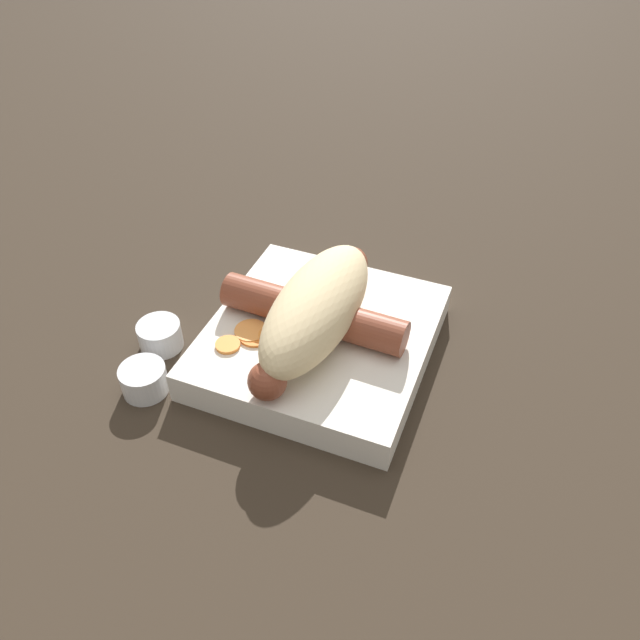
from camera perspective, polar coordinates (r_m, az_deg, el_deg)
The scene contains 7 objects.
ground_plane at distance 0.59m, azimuth 0.00°, elevation -2.97°, with size 3.00×3.00×0.00m, color #33281E.
food_tray at distance 0.58m, azimuth 0.00°, elevation -1.88°, with size 0.21×0.20×0.03m.
bread_roll at distance 0.54m, azimuth -0.21°, elevation 1.17°, with size 0.18×0.07×0.06m.
sausage at distance 0.55m, azimuth -0.78°, elevation 0.44°, with size 0.20×0.17×0.03m.
pickled_veggies at distance 0.56m, azimuth -6.17°, elevation -1.42°, with size 0.06×0.06×0.00m.
condiment_cup_near at distance 0.60m, azimuth -14.39°, elevation -1.49°, with size 0.04×0.04×0.03m.
condiment_cup_far at distance 0.57m, azimuth -15.77°, elevation -5.37°, with size 0.04×0.04×0.03m.
Camera 1 is at (0.39, 0.15, 0.41)m, focal length 35.00 mm.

